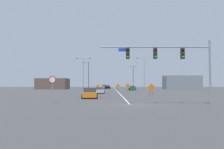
# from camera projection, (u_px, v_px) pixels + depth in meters

# --- Properties ---
(ground) EXTENTS (199.04, 199.04, 0.00)m
(ground) POSITION_uv_depth(u_px,v_px,m) (130.00, 104.00, 20.75)
(ground) COLOR #444447
(road_centre_stripe) EXTENTS (0.16, 110.58, 0.01)m
(road_centre_stripe) POSITION_uv_depth(u_px,v_px,m) (115.00, 89.00, 75.98)
(road_centre_stripe) COLOR white
(road_centre_stripe) RESTS_ON ground
(traffic_signal_assembly) EXTENTS (10.89, 0.44, 6.31)m
(traffic_signal_assembly) POSITION_uv_depth(u_px,v_px,m) (170.00, 57.00, 20.96)
(traffic_signal_assembly) COLOR gray
(traffic_signal_assembly) RESTS_ON ground
(stop_sign) EXTENTS (0.76, 0.07, 2.80)m
(stop_sign) POSITION_uv_depth(u_px,v_px,m) (52.00, 84.00, 22.30)
(stop_sign) COLOR gray
(stop_sign) RESTS_ON ground
(street_lamp_far_left) EXTENTS (2.84, 0.24, 9.32)m
(street_lamp_far_left) POSITION_uv_depth(u_px,v_px,m) (133.00, 75.00, 91.70)
(street_lamp_far_left) COLOR black
(street_lamp_far_left) RESTS_ON ground
(street_lamp_mid_left) EXTENTS (3.57, 0.24, 8.33)m
(street_lamp_mid_left) POSITION_uv_depth(u_px,v_px,m) (83.00, 72.00, 52.70)
(street_lamp_mid_left) COLOR gray
(street_lamp_mid_left) RESTS_ON ground
(street_lamp_near_right) EXTENTS (2.20, 0.24, 9.00)m
(street_lamp_near_right) POSITION_uv_depth(u_px,v_px,m) (88.00, 74.00, 70.51)
(street_lamp_near_right) COLOR black
(street_lamp_near_right) RESTS_ON ground
(street_lamp_mid_right) EXTENTS (2.37, 0.24, 9.51)m
(street_lamp_mid_right) POSITION_uv_depth(u_px,v_px,m) (144.00, 72.00, 62.01)
(street_lamp_mid_right) COLOR gray
(street_lamp_mid_right) RESTS_ON ground
(construction_sign_left_shoulder) EXTENTS (1.32, 0.18, 2.03)m
(construction_sign_left_shoulder) POSITION_uv_depth(u_px,v_px,m) (151.00, 88.00, 35.93)
(construction_sign_left_shoulder) COLOR orange
(construction_sign_left_shoulder) RESTS_ON ground
(construction_sign_left_lane) EXTENTS (1.30, 0.19, 1.95)m
(construction_sign_left_lane) POSITION_uv_depth(u_px,v_px,m) (118.00, 86.00, 66.88)
(construction_sign_left_lane) COLOR orange
(construction_sign_left_lane) RESTS_ON ground
(construction_sign_right_shoulder) EXTENTS (1.19, 0.31, 1.78)m
(construction_sign_right_shoulder) POSITION_uv_depth(u_px,v_px,m) (98.00, 87.00, 61.06)
(construction_sign_right_shoulder) COLOR orange
(construction_sign_right_shoulder) RESTS_ON ground
(construction_sign_median_near) EXTENTS (1.28, 0.28, 2.06)m
(construction_sign_median_near) POSITION_uv_depth(u_px,v_px,m) (128.00, 86.00, 54.36)
(construction_sign_median_near) COLOR orange
(construction_sign_median_near) RESTS_ON ground
(car_green_mid) EXTENTS (2.06, 4.51, 1.25)m
(car_green_mid) POSITION_uv_depth(u_px,v_px,m) (132.00, 88.00, 62.87)
(car_green_mid) COLOR #196B38
(car_green_mid) RESTS_ON ground
(car_black_distant) EXTENTS (2.25, 4.56, 1.26)m
(car_black_distant) POSITION_uv_depth(u_px,v_px,m) (107.00, 87.00, 80.45)
(car_black_distant) COLOR black
(car_black_distant) RESTS_ON ground
(car_silver_approaching) EXTENTS (2.20, 4.06, 1.28)m
(car_silver_approaching) POSITION_uv_depth(u_px,v_px,m) (99.00, 90.00, 42.88)
(car_silver_approaching) COLOR #B7BABF
(car_silver_approaching) RESTS_ON ground
(car_yellow_near) EXTENTS (1.95, 3.91, 1.44)m
(car_yellow_near) POSITION_uv_depth(u_px,v_px,m) (104.00, 87.00, 83.64)
(car_yellow_near) COLOR gold
(car_yellow_near) RESTS_ON ground
(car_orange_far) EXTENTS (2.30, 4.43, 1.45)m
(car_orange_far) POSITION_uv_depth(u_px,v_px,m) (90.00, 93.00, 29.86)
(car_orange_far) COLOR orange
(car_orange_far) RESTS_ON ground
(roadside_building_west) EXTENTS (10.31, 8.77, 3.74)m
(roadside_building_west) POSITION_uv_depth(u_px,v_px,m) (53.00, 84.00, 75.64)
(roadside_building_west) COLOR brown
(roadside_building_west) RESTS_ON ground
(roadside_building_east) EXTENTS (11.77, 5.71, 4.53)m
(roadside_building_east) POSITION_uv_depth(u_px,v_px,m) (182.00, 83.00, 71.34)
(roadside_building_east) COLOR gray
(roadside_building_east) RESTS_ON ground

